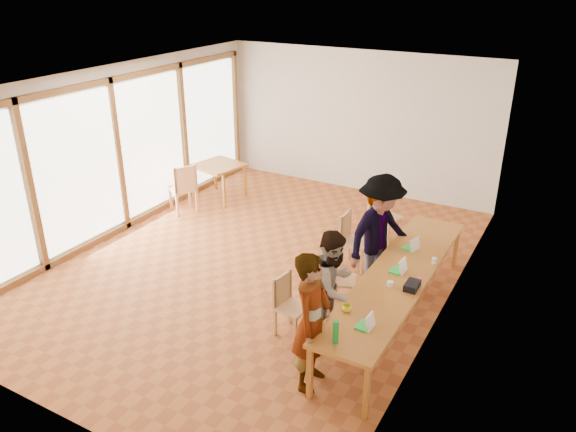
# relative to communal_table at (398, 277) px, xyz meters

# --- Properties ---
(ground) EXTENTS (8.00, 8.00, 0.00)m
(ground) POSITION_rel_communal_table_xyz_m (-2.50, 0.48, -0.70)
(ground) COLOR #A35627
(ground) RESTS_ON ground
(wall_back) EXTENTS (6.00, 0.10, 3.00)m
(wall_back) POSITION_rel_communal_table_xyz_m (-2.50, 4.48, 0.80)
(wall_back) COLOR beige
(wall_back) RESTS_ON ground
(wall_front) EXTENTS (6.00, 0.10, 3.00)m
(wall_front) POSITION_rel_communal_table_xyz_m (-2.50, -3.52, 0.80)
(wall_front) COLOR beige
(wall_front) RESTS_ON ground
(wall_right) EXTENTS (0.10, 8.00, 3.00)m
(wall_right) POSITION_rel_communal_table_xyz_m (0.50, 0.48, 0.80)
(wall_right) COLOR beige
(wall_right) RESTS_ON ground
(window_wall) EXTENTS (0.10, 8.00, 3.00)m
(window_wall) POSITION_rel_communal_table_xyz_m (-5.46, 0.48, 0.80)
(window_wall) COLOR white
(window_wall) RESTS_ON ground
(ceiling) EXTENTS (6.00, 8.00, 0.04)m
(ceiling) POSITION_rel_communal_table_xyz_m (-2.50, 0.48, 2.32)
(ceiling) COLOR white
(ceiling) RESTS_ON wall_back
(communal_table) EXTENTS (0.80, 4.00, 0.75)m
(communal_table) POSITION_rel_communal_table_xyz_m (0.00, 0.00, 0.00)
(communal_table) COLOR #BF7D2A
(communal_table) RESTS_ON ground
(side_table) EXTENTS (0.90, 0.90, 0.75)m
(side_table) POSITION_rel_communal_table_xyz_m (-4.78, 2.55, -0.03)
(side_table) COLOR #BF7D2A
(side_table) RESTS_ON ground
(chair_near) EXTENTS (0.44, 0.44, 0.45)m
(chair_near) POSITION_rel_communal_table_xyz_m (-1.19, -0.93, -0.19)
(chair_near) COLOR tan
(chair_near) RESTS_ON ground
(chair_mid) EXTENTS (0.49, 0.49, 0.44)m
(chair_mid) POSITION_rel_communal_table_xyz_m (-0.91, 0.01, -0.19)
(chair_mid) COLOR tan
(chair_mid) RESTS_ON ground
(chair_far) EXTENTS (0.44, 0.44, 0.49)m
(chair_far) POSITION_rel_communal_table_xyz_m (-1.19, 1.15, -0.13)
(chair_far) COLOR tan
(chair_far) RESTS_ON ground
(chair_empty) EXTENTS (0.57, 0.57, 0.54)m
(chair_empty) POSITION_rel_communal_table_xyz_m (-1.09, 2.26, -0.08)
(chair_empty) COLOR tan
(chair_empty) RESTS_ON ground
(chair_spare) EXTENTS (0.65, 0.65, 0.54)m
(chair_spare) POSITION_rel_communal_table_xyz_m (-4.91, 1.57, -0.08)
(chair_spare) COLOR tan
(chair_spare) RESTS_ON ground
(person_near) EXTENTS (0.47, 0.66, 1.71)m
(person_near) POSITION_rel_communal_table_xyz_m (-0.44, -1.70, 0.15)
(person_near) COLOR gray
(person_near) RESTS_ON ground
(person_mid) EXTENTS (0.67, 0.82, 1.56)m
(person_mid) POSITION_rel_communal_table_xyz_m (-0.59, -0.80, 0.08)
(person_mid) COLOR gray
(person_mid) RESTS_ON ground
(person_far) EXTENTS (1.07, 1.35, 1.84)m
(person_far) POSITION_rel_communal_table_xyz_m (-0.54, 0.69, 0.22)
(person_far) COLOR gray
(person_far) RESTS_ON ground
(laptop_near) EXTENTS (0.19, 0.22, 0.18)m
(laptop_near) POSITION_rel_communal_table_xyz_m (0.09, -1.36, 0.10)
(laptop_near) COLOR green
(laptop_near) RESTS_ON communal_table
(laptop_mid) EXTENTS (0.21, 0.24, 0.19)m
(laptop_mid) POSITION_rel_communal_table_xyz_m (-0.00, 0.05, 0.10)
(laptop_mid) COLOR green
(laptop_mid) RESTS_ON communal_table
(laptop_far) EXTENTS (0.25, 0.26, 0.18)m
(laptop_far) POSITION_rel_communal_table_xyz_m (-0.06, 0.78, 0.10)
(laptop_far) COLOR green
(laptop_far) RESTS_ON communal_table
(yellow_mug) EXTENTS (0.13, 0.13, 0.09)m
(yellow_mug) POSITION_rel_communal_table_xyz_m (-0.25, -1.17, 0.09)
(yellow_mug) COLOR yellow
(yellow_mug) RESTS_ON communal_table
(green_bottle) EXTENTS (0.07, 0.07, 0.28)m
(green_bottle) POSITION_rel_communal_table_xyz_m (-0.11, -1.79, 0.19)
(green_bottle) COLOR #147C2A
(green_bottle) RESTS_ON communal_table
(clear_glass) EXTENTS (0.07, 0.07, 0.09)m
(clear_glass) POSITION_rel_communal_table_xyz_m (0.34, 0.49, 0.09)
(clear_glass) COLOR silver
(clear_glass) RESTS_ON communal_table
(condiment_cup) EXTENTS (0.08, 0.08, 0.06)m
(condiment_cup) POSITION_rel_communal_table_xyz_m (0.01, -0.36, 0.08)
(condiment_cup) COLOR white
(condiment_cup) RESTS_ON communal_table
(pink_phone) EXTENTS (0.05, 0.10, 0.01)m
(pink_phone) POSITION_rel_communal_table_xyz_m (0.29, -0.01, 0.05)
(pink_phone) COLOR #E4399B
(pink_phone) RESTS_ON communal_table
(black_pouch) EXTENTS (0.16, 0.26, 0.09)m
(black_pouch) POSITION_rel_communal_table_xyz_m (0.27, -0.29, 0.09)
(black_pouch) COLOR black
(black_pouch) RESTS_ON communal_table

